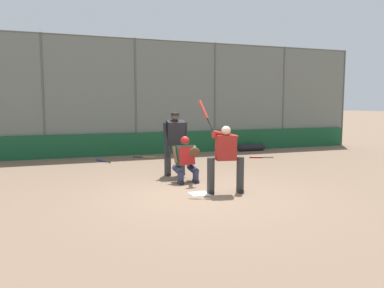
# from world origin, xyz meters

# --- Properties ---
(ground_plane) EXTENTS (160.00, 160.00, 0.00)m
(ground_plane) POSITION_xyz_m (0.00, 0.00, 0.00)
(ground_plane) COLOR #7A604C
(home_plate_marker) EXTENTS (0.43, 0.43, 0.01)m
(home_plate_marker) POSITION_xyz_m (0.00, 0.00, 0.01)
(home_plate_marker) COLOR white
(home_plate_marker) RESTS_ON ground_plane
(backstop_fence) EXTENTS (20.91, 0.08, 4.67)m
(backstop_fence) POSITION_xyz_m (0.00, -7.19, 2.43)
(backstop_fence) COLOR #515651
(backstop_fence) RESTS_ON ground_plane
(padding_wall) EXTENTS (20.42, 0.18, 0.88)m
(padding_wall) POSITION_xyz_m (0.00, -7.09, 0.44)
(padding_wall) COLOR #19512D
(padding_wall) RESTS_ON ground_plane
(bleachers_beyond) EXTENTS (14.58, 1.95, 1.16)m
(bleachers_beyond) POSITION_xyz_m (0.65, -9.34, 0.38)
(bleachers_beyond) COLOR slate
(bleachers_beyond) RESTS_ON ground_plane
(batter_at_plate) EXTENTS (0.92, 0.78, 2.16)m
(batter_at_plate) POSITION_xyz_m (-0.60, 0.10, 0.85)
(batter_at_plate) COLOR #333333
(batter_at_plate) RESTS_ON ground_plane
(catcher_behind_plate) EXTENTS (0.64, 0.75, 1.22)m
(catcher_behind_plate) POSITION_xyz_m (-0.14, -1.35, 0.63)
(catcher_behind_plate) COLOR #2D334C
(catcher_behind_plate) RESTS_ON ground_plane
(umpire_home) EXTENTS (0.74, 0.45, 1.82)m
(umpire_home) POSITION_xyz_m (-0.15, -2.33, 0.98)
(umpire_home) COLOR #333333
(umpire_home) RESTS_ON ground_plane
(spare_bat_near_backstop) EXTENTS (0.41, 0.84, 0.07)m
(spare_bat_near_backstop) POSITION_xyz_m (1.57, -5.70, 0.03)
(spare_bat_near_backstop) COLOR black
(spare_bat_near_backstop) RESTS_ON ground_plane
(spare_bat_by_padding) EXTENTS (0.78, 0.45, 0.07)m
(spare_bat_by_padding) POSITION_xyz_m (-0.16, -5.98, 0.03)
(spare_bat_by_padding) COLOR black
(spare_bat_by_padding) RESTS_ON ground_plane
(spare_bat_third_base_side) EXTENTS (0.85, 0.41, 0.07)m
(spare_bat_third_base_side) POSITION_xyz_m (-4.15, -4.56, 0.03)
(spare_bat_third_base_side) COLOR black
(spare_bat_third_base_side) RESTS_ON ground_plane
(equipment_bag_dugout_side) EXTENTS (1.38, 0.30, 0.30)m
(equipment_bag_dugout_side) POSITION_xyz_m (-4.97, -6.58, 0.15)
(equipment_bag_dugout_side) COLOR black
(equipment_bag_dugout_side) RESTS_ON ground_plane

